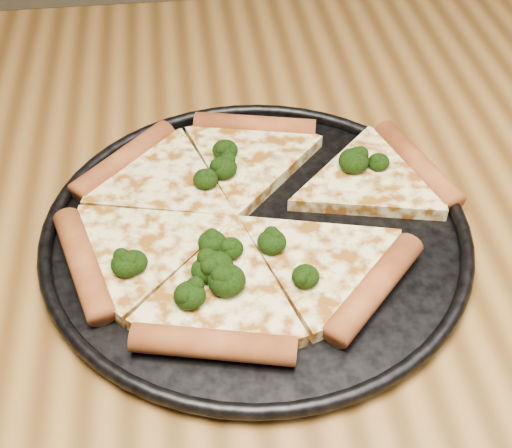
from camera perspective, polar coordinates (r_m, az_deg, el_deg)
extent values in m
cube|color=brown|center=(0.64, 5.34, -1.51)|extent=(1.20, 0.90, 0.04)
cylinder|color=black|center=(0.61, 0.00, -0.89)|extent=(0.36, 0.36, 0.01)
torus|color=black|center=(0.60, 0.00, -0.41)|extent=(0.37, 0.37, 0.01)
cylinder|color=#AD592B|center=(0.68, 12.95, 4.76)|extent=(0.06, 0.12, 0.02)
cylinder|color=#AD592B|center=(0.71, -0.10, 7.95)|extent=(0.12, 0.05, 0.02)
cylinder|color=#AD592B|center=(0.68, -10.65, 5.13)|extent=(0.10, 0.10, 0.02)
cylinder|color=#AD592B|center=(0.58, -13.84, -3.14)|extent=(0.06, 0.12, 0.02)
cylinder|color=#AD592B|center=(0.52, -3.46, -9.70)|extent=(0.12, 0.05, 0.02)
cylinder|color=#AD592B|center=(0.56, 9.61, -5.11)|extent=(0.10, 0.10, 0.02)
ellipsoid|color=black|center=(0.56, -9.91, -3.07)|extent=(0.02, 0.02, 0.02)
ellipsoid|color=black|center=(0.54, -2.39, -4.59)|extent=(0.03, 0.03, 0.02)
ellipsoid|color=black|center=(0.55, 4.04, -4.26)|extent=(0.02, 0.02, 0.02)
ellipsoid|color=black|center=(0.64, -2.68, 4.57)|extent=(0.03, 0.03, 0.02)
ellipsoid|color=black|center=(0.57, -3.57, -1.50)|extent=(0.02, 0.02, 0.02)
ellipsoid|color=black|center=(0.55, -4.10, -3.75)|extent=(0.02, 0.02, 0.02)
ellipsoid|color=black|center=(0.55, -3.28, -3.54)|extent=(0.03, 0.03, 0.02)
ellipsoid|color=black|center=(0.53, -5.40, -5.78)|extent=(0.02, 0.02, 0.02)
ellipsoid|color=black|center=(0.63, -4.12, 3.65)|extent=(0.02, 0.02, 0.02)
ellipsoid|color=black|center=(0.57, 1.28, -1.47)|extent=(0.02, 0.02, 0.02)
ellipsoid|color=black|center=(0.65, 7.93, 5.08)|extent=(0.03, 0.03, 0.02)
ellipsoid|color=black|center=(0.56, -10.49, -3.23)|extent=(0.02, 0.02, 0.02)
ellipsoid|color=black|center=(0.66, 9.92, 4.97)|extent=(0.02, 0.02, 0.02)
ellipsoid|color=black|center=(0.57, -2.09, -1.99)|extent=(0.02, 0.02, 0.02)
ellipsoid|color=black|center=(0.66, -2.53, 6.00)|extent=(0.02, 0.02, 0.02)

